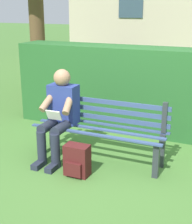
# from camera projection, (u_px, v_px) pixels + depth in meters

# --- Properties ---
(ground) EXTENTS (60.00, 60.00, 0.00)m
(ground) POSITION_uv_depth(u_px,v_px,m) (99.00, 160.00, 4.40)
(ground) COLOR #477533
(park_bench) EXTENTS (1.75, 0.46, 0.84)m
(park_bench) POSITION_uv_depth(u_px,v_px,m) (101.00, 127.00, 4.33)
(park_bench) COLOR #2D3338
(park_bench) RESTS_ON ground
(person_seated) EXTENTS (0.44, 0.73, 1.18)m
(person_seated) POSITION_uv_depth(u_px,v_px,m) (59.00, 113.00, 4.32)
(person_seated) COLOR navy
(person_seated) RESTS_ON ground
(hedge_backdrop) EXTENTS (4.58, 0.66, 1.42)m
(hedge_backdrop) POSITION_uv_depth(u_px,v_px,m) (155.00, 90.00, 5.18)
(hedge_backdrop) COLOR #265B28
(hedge_backdrop) RESTS_ON ground
(backpack) EXTENTS (0.30, 0.25, 0.39)m
(backpack) POSITION_uv_depth(u_px,v_px,m) (77.00, 161.00, 3.96)
(backpack) COLOR #4C1919
(backpack) RESTS_ON ground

